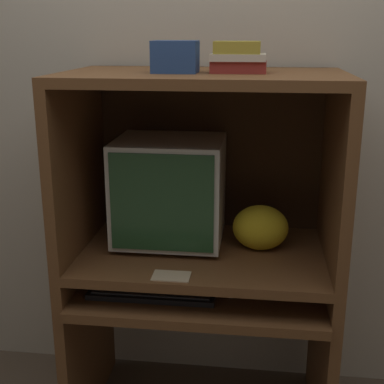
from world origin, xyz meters
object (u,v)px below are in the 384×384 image
object	(u,v)px
storage_box	(175,57)
book_stack	(238,58)
keyboard	(153,291)
crt_monitor	(170,190)
mouse	(231,293)
snack_bag	(260,228)

from	to	relation	value
storage_box	book_stack	bearing A→B (deg)	7.45
book_stack	keyboard	bearing A→B (deg)	-157.04
crt_monitor	mouse	bearing A→B (deg)	-38.12
crt_monitor	keyboard	world-z (taller)	crt_monitor
crt_monitor	mouse	xyz separation A→B (m)	(0.26, -0.20, -0.33)
crt_monitor	storage_box	bearing A→B (deg)	-69.01
storage_box	crt_monitor	bearing A→B (deg)	110.99
crt_monitor	snack_bag	xyz separation A→B (m)	(0.36, -0.03, -0.13)
crt_monitor	storage_box	size ratio (longest dim) A/B	2.74
snack_bag	book_stack	xyz separation A→B (m)	(-0.10, -0.06, 0.65)
keyboard	storage_box	distance (m)	0.86
snack_bag	storage_box	size ratio (longest dim) A/B	1.40
keyboard	mouse	size ratio (longest dim) A/B	6.90
crt_monitor	storage_box	world-z (taller)	storage_box
snack_bag	crt_monitor	bearing A→B (deg)	175.48
keyboard	snack_bag	xyz separation A→B (m)	(0.40, 0.19, 0.20)
book_stack	snack_bag	bearing A→B (deg)	32.81
crt_monitor	snack_bag	world-z (taller)	crt_monitor
snack_bag	book_stack	size ratio (longest dim) A/B	1.12
keyboard	book_stack	world-z (taller)	book_stack
keyboard	snack_bag	distance (m)	0.48
keyboard	mouse	distance (m)	0.29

